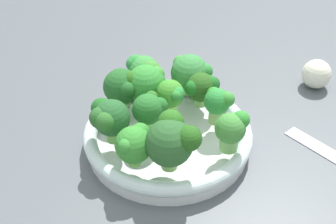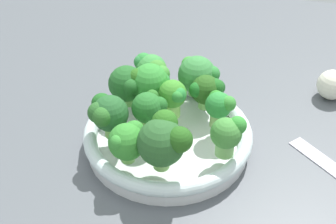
{
  "view_description": "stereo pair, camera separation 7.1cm",
  "coord_description": "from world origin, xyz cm",
  "px_view_note": "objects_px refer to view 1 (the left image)",
  "views": [
    {
      "loc": [
        4.48,
        -55.26,
        50.31
      ],
      "look_at": [
        -1.06,
        1.3,
        6.95
      ],
      "focal_mm": 49.64,
      "sensor_mm": 36.0,
      "label": 1
    },
    {
      "loc": [
        11.52,
        -54.12,
        50.31
      ],
      "look_at": [
        -1.06,
        1.3,
        6.95
      ],
      "focal_mm": 49.64,
      "sensor_mm": 36.0,
      "label": 2
    }
  ],
  "objects_px": {
    "broccoli_floret_9": "(171,96)",
    "broccoli_floret_10": "(232,129)",
    "broccoli_floret_11": "(134,144)",
    "broccoli_floret_0": "(174,141)",
    "broccoli_floret_3": "(148,82)",
    "bowl": "(168,136)",
    "broccoli_floret_8": "(123,87)",
    "broccoli_floret_2": "(150,109)",
    "broccoli_floret_1": "(142,70)",
    "broccoli_floret_7": "(202,87)",
    "broccoli_floret_4": "(108,118)",
    "broccoli_floret_6": "(218,102)",
    "broccoli_floret_5": "(191,73)",
    "garlic_bulb": "(316,74)"
  },
  "relations": [
    {
      "from": "broccoli_floret_9",
      "to": "garlic_bulb",
      "type": "height_order",
      "value": "broccoli_floret_9"
    },
    {
      "from": "broccoli_floret_9",
      "to": "broccoli_floret_10",
      "type": "bearing_deg",
      "value": -36.38
    },
    {
      "from": "broccoli_floret_2",
      "to": "broccoli_floret_8",
      "type": "bearing_deg",
      "value": 133.07
    },
    {
      "from": "bowl",
      "to": "broccoli_floret_4",
      "type": "distance_m",
      "value": 0.11
    },
    {
      "from": "broccoli_floret_2",
      "to": "broccoli_floret_1",
      "type": "bearing_deg",
      "value": 104.93
    },
    {
      "from": "broccoli_floret_7",
      "to": "garlic_bulb",
      "type": "distance_m",
      "value": 0.26
    },
    {
      "from": "broccoli_floret_10",
      "to": "broccoli_floret_11",
      "type": "height_order",
      "value": "same"
    },
    {
      "from": "bowl",
      "to": "broccoli_floret_3",
      "type": "relative_size",
      "value": 3.5
    },
    {
      "from": "broccoli_floret_9",
      "to": "broccoli_floret_3",
      "type": "bearing_deg",
      "value": 148.6
    },
    {
      "from": "broccoli_floret_5",
      "to": "broccoli_floret_10",
      "type": "bearing_deg",
      "value": -64.47
    },
    {
      "from": "broccoli_floret_4",
      "to": "broccoli_floret_10",
      "type": "relative_size",
      "value": 1.12
    },
    {
      "from": "bowl",
      "to": "broccoli_floret_3",
      "type": "xyz_separation_m",
      "value": [
        -0.04,
        0.05,
        0.07
      ]
    },
    {
      "from": "broccoli_floret_5",
      "to": "broccoli_floret_6",
      "type": "relative_size",
      "value": 1.19
    },
    {
      "from": "broccoli_floret_2",
      "to": "garlic_bulb",
      "type": "height_order",
      "value": "broccoli_floret_2"
    },
    {
      "from": "broccoli_floret_3",
      "to": "broccoli_floret_6",
      "type": "relative_size",
      "value": 1.28
    },
    {
      "from": "broccoli_floret_5",
      "to": "broccoli_floret_11",
      "type": "height_order",
      "value": "broccoli_floret_5"
    },
    {
      "from": "broccoli_floret_1",
      "to": "broccoli_floret_10",
      "type": "relative_size",
      "value": 1.12
    },
    {
      "from": "bowl",
      "to": "broccoli_floret_6",
      "type": "distance_m",
      "value": 0.1
    },
    {
      "from": "broccoli_floret_1",
      "to": "broccoli_floret_10",
      "type": "bearing_deg",
      "value": -41.27
    },
    {
      "from": "broccoli_floret_0",
      "to": "broccoli_floret_6",
      "type": "relative_size",
      "value": 1.36
    },
    {
      "from": "bowl",
      "to": "broccoli_floret_10",
      "type": "xyz_separation_m",
      "value": [
        0.1,
        -0.04,
        0.06
      ]
    },
    {
      "from": "broccoli_floret_5",
      "to": "garlic_bulb",
      "type": "relative_size",
      "value": 1.29
    },
    {
      "from": "broccoli_floret_5",
      "to": "broccoli_floret_4",
      "type": "bearing_deg",
      "value": -128.36
    },
    {
      "from": "broccoli_floret_7",
      "to": "bowl",
      "type": "bearing_deg",
      "value": -127.05
    },
    {
      "from": "broccoli_floret_5",
      "to": "broccoli_floret_1",
      "type": "bearing_deg",
      "value": -173.08
    },
    {
      "from": "broccoli_floret_1",
      "to": "broccoli_floret_4",
      "type": "height_order",
      "value": "same"
    },
    {
      "from": "broccoli_floret_4",
      "to": "broccoli_floret_7",
      "type": "distance_m",
      "value": 0.17
    },
    {
      "from": "broccoli_floret_3",
      "to": "broccoli_floret_4",
      "type": "relative_size",
      "value": 1.09
    },
    {
      "from": "broccoli_floret_4",
      "to": "broccoli_floret_7",
      "type": "bearing_deg",
      "value": 38.41
    },
    {
      "from": "broccoli_floret_2",
      "to": "broccoli_floret_4",
      "type": "bearing_deg",
      "value": -150.6
    },
    {
      "from": "broccoli_floret_8",
      "to": "broccoli_floret_11",
      "type": "distance_m",
      "value": 0.14
    },
    {
      "from": "broccoli_floret_1",
      "to": "broccoli_floret_11",
      "type": "relative_size",
      "value": 1.14
    },
    {
      "from": "broccoli_floret_4",
      "to": "broccoli_floret_10",
      "type": "height_order",
      "value": "broccoli_floret_4"
    },
    {
      "from": "broccoli_floret_8",
      "to": "broccoli_floret_1",
      "type": "bearing_deg",
      "value": 63.45
    },
    {
      "from": "broccoli_floret_2",
      "to": "broccoli_floret_10",
      "type": "bearing_deg",
      "value": -14.4
    },
    {
      "from": "broccoli_floret_4",
      "to": "broccoli_floret_11",
      "type": "height_order",
      "value": "broccoli_floret_4"
    },
    {
      "from": "broccoli_floret_5",
      "to": "broccoli_floret_2",
      "type": "bearing_deg",
      "value": -116.87
    },
    {
      "from": "broccoli_floret_6",
      "to": "garlic_bulb",
      "type": "xyz_separation_m",
      "value": [
        0.19,
        0.18,
        -0.05
      ]
    },
    {
      "from": "bowl",
      "to": "broccoli_floret_10",
      "type": "height_order",
      "value": "broccoli_floret_10"
    },
    {
      "from": "broccoli_floret_1",
      "to": "broccoli_floret_3",
      "type": "xyz_separation_m",
      "value": [
        0.02,
        -0.04,
        0.0
      ]
    },
    {
      "from": "broccoli_floret_2",
      "to": "garlic_bulb",
      "type": "xyz_separation_m",
      "value": [
        0.29,
        0.21,
        -0.05
      ]
    },
    {
      "from": "broccoli_floret_1",
      "to": "broccoli_floret_3",
      "type": "relative_size",
      "value": 0.92
    },
    {
      "from": "broccoli_floret_7",
      "to": "broccoli_floret_8",
      "type": "height_order",
      "value": "broccoli_floret_8"
    },
    {
      "from": "broccoli_floret_11",
      "to": "garlic_bulb",
      "type": "distance_m",
      "value": 0.42
    },
    {
      "from": "broccoli_floret_0",
      "to": "broccoli_floret_3",
      "type": "relative_size",
      "value": 1.06
    },
    {
      "from": "broccoli_floret_11",
      "to": "broccoli_floret_3",
      "type": "bearing_deg",
      "value": 89.61
    },
    {
      "from": "broccoli_floret_1",
      "to": "broccoli_floret_4",
      "type": "relative_size",
      "value": 1.0
    },
    {
      "from": "broccoli_floret_1",
      "to": "broccoli_floret_4",
      "type": "xyz_separation_m",
      "value": [
        -0.03,
        -0.13,
        -0.0
      ]
    },
    {
      "from": "broccoli_floret_5",
      "to": "broccoli_floret_9",
      "type": "xyz_separation_m",
      "value": [
        -0.03,
        -0.07,
        0.0
      ]
    },
    {
      "from": "broccoli_floret_8",
      "to": "broccoli_floret_9",
      "type": "xyz_separation_m",
      "value": [
        0.08,
        -0.02,
        -0.0
      ]
    }
  ]
}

